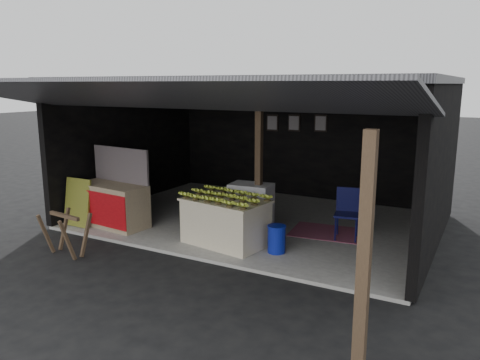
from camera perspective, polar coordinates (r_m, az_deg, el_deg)
The scene contains 13 objects.
ground at distance 8.01m, azimuth -5.89°, elevation -9.62°, with size 80.00×80.00×0.00m, color black.
concrete_slab at distance 10.04m, azimuth 2.23°, elevation -4.95°, with size 7.00×5.00×0.06m, color gray.
shophouse at distance 9.94m, azimuth 3.15°, elevation 7.03°, with size 7.40×7.29×3.02m.
banana_table at distance 8.42m, azimuth -1.77°, elevation -5.09°, with size 1.62×1.14×0.82m.
banana_pile at distance 8.29m, azimuth -1.79°, elevation -1.84°, with size 1.38×0.83×0.16m, color gold, non-canonical shape.
white_crate at distance 9.31m, azimuth 1.34°, elevation -3.19°, with size 0.86×0.62×0.90m.
neighbor_stall at distance 9.83m, azimuth -15.31°, elevation -2.69°, with size 1.58×0.82×1.57m.
green_signboard at distance 10.00m, azimuth -19.22°, elevation -2.60°, with size 0.65×0.04×0.97m, color black.
sawhorse at distance 8.53m, azimuth -20.51°, elevation -5.68°, with size 0.76×0.71×0.73m.
water_barrel at distance 8.07m, azimuth 4.48°, elevation -7.28°, with size 0.30×0.30×0.45m, color navy.
plastic_chair at distance 8.94m, azimuth 12.99°, elevation -3.44°, with size 0.52×0.52×0.94m.
magenta_rug at distance 9.29m, azimuth 10.97°, elevation -6.32°, with size 1.50×1.00×0.01m, color maroon.
picture_frames at distance 11.92m, azimuth 6.76°, elevation 6.92°, with size 1.62×0.04×0.46m.
Camera 1 is at (4.27, -6.12, 2.90)m, focal length 35.00 mm.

